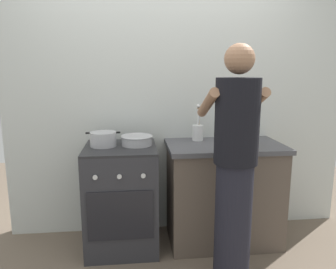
{
  "coord_description": "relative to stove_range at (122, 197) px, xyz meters",
  "views": [
    {
      "loc": [
        -0.24,
        -2.52,
        1.53
      ],
      "look_at": [
        0.05,
        0.12,
        1.0
      ],
      "focal_mm": 34.68,
      "sensor_mm": 36.0,
      "label": 1
    }
  ],
  "objects": [
    {
      "name": "person",
      "position": [
        0.81,
        -0.58,
        0.41
      ],
      "size": [
        0.41,
        0.5,
        1.7
      ],
      "color": "black",
      "rests_on": "ground"
    },
    {
      "name": "utensil_crock",
      "position": [
        0.69,
        0.17,
        0.54
      ],
      "size": [
        0.1,
        0.1,
        0.33
      ],
      "color": "silver",
      "rests_on": "countertop"
    },
    {
      "name": "pot",
      "position": [
        -0.14,
        0.03,
        0.51
      ],
      "size": [
        0.29,
        0.22,
        0.12
      ],
      "color": "#B2B2B7",
      "rests_on": "stove_range"
    },
    {
      "name": "stove_range",
      "position": [
        0.0,
        0.0,
        0.0
      ],
      "size": [
        0.6,
        0.62,
        0.9
      ],
      "color": "#2D2D33",
      "rests_on": "ground"
    },
    {
      "name": "spice_bottle",
      "position": [
        0.94,
        -0.05,
        0.5
      ],
      "size": [
        0.04,
        0.04,
        0.09
      ],
      "color": "silver",
      "rests_on": "countertop"
    },
    {
      "name": "oil_bottle",
      "position": [
        1.13,
        -0.09,
        0.54
      ],
      "size": [
        0.06,
        0.06,
        0.22
      ],
      "color": "gold",
      "rests_on": "countertop"
    },
    {
      "name": "countertop",
      "position": [
        0.9,
        0.0,
        0.0
      ],
      "size": [
        1.0,
        0.6,
        0.9
      ],
      "color": "brown",
      "rests_on": "ground"
    },
    {
      "name": "mixing_bowl",
      "position": [
        0.14,
        0.04,
        0.5
      ],
      "size": [
        0.27,
        0.27,
        0.08
      ],
      "color": "#B7B7BC",
      "rests_on": "stove_range"
    },
    {
      "name": "ground",
      "position": [
        0.35,
        -0.15,
        -0.45
      ],
      "size": [
        6.0,
        6.0,
        0.0
      ],
      "primitive_type": "plane",
      "color": "#6B5B4C"
    },
    {
      "name": "back_wall",
      "position": [
        0.55,
        0.35,
        0.8
      ],
      "size": [
        3.2,
        0.1,
        2.5
      ],
      "color": "silver",
      "rests_on": "ground"
    }
  ]
}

